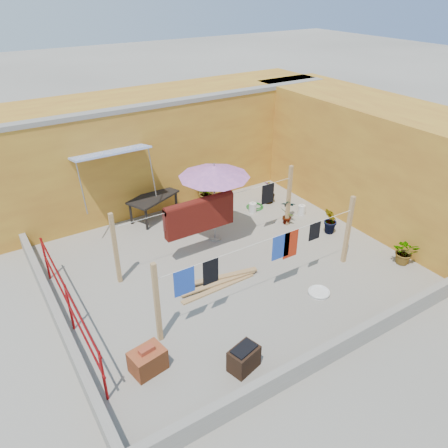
{
  "coord_description": "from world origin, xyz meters",
  "views": [
    {
      "loc": [
        -4.83,
        -7.41,
        6.22
      ],
      "look_at": [
        0.06,
        0.3,
        1.0
      ],
      "focal_mm": 35.0,
      "sensor_mm": 36.0,
      "label": 1
    }
  ],
  "objects_px": {
    "outdoor_table": "(153,198)",
    "green_hose": "(255,206)",
    "water_jug_a": "(253,208)",
    "brick_stack": "(148,360)",
    "water_jug_b": "(302,210)",
    "plant_back_a": "(207,191)",
    "patio_umbrella": "(214,172)",
    "brazier": "(244,358)",
    "white_basin": "(319,292)"
  },
  "relations": [
    {
      "from": "green_hose",
      "to": "outdoor_table",
      "type": "bearing_deg",
      "value": 159.81
    },
    {
      "from": "plant_back_a",
      "to": "brazier",
      "type": "bearing_deg",
      "value": -114.66
    },
    {
      "from": "water_jug_b",
      "to": "plant_back_a",
      "type": "xyz_separation_m",
      "value": [
        -2.01,
        2.16,
        0.25
      ]
    },
    {
      "from": "outdoor_table",
      "to": "water_jug_b",
      "type": "xyz_separation_m",
      "value": [
        3.78,
        -2.16,
        -0.48
      ]
    },
    {
      "from": "green_hose",
      "to": "plant_back_a",
      "type": "bearing_deg",
      "value": 136.02
    },
    {
      "from": "patio_umbrella",
      "to": "water_jug_a",
      "type": "xyz_separation_m",
      "value": [
        1.74,
        0.69,
        -1.8
      ]
    },
    {
      "from": "white_basin",
      "to": "water_jug_b",
      "type": "xyz_separation_m",
      "value": [
        2.17,
        3.08,
        0.1
      ]
    },
    {
      "from": "brick_stack",
      "to": "water_jug_a",
      "type": "relative_size",
      "value": 1.9
    },
    {
      "from": "patio_umbrella",
      "to": "brazier",
      "type": "height_order",
      "value": "patio_umbrella"
    },
    {
      "from": "outdoor_table",
      "to": "brick_stack",
      "type": "height_order",
      "value": "outdoor_table"
    },
    {
      "from": "outdoor_table",
      "to": "green_hose",
      "type": "bearing_deg",
      "value": -20.19
    },
    {
      "from": "brick_stack",
      "to": "plant_back_a",
      "type": "xyz_separation_m",
      "value": [
        4.26,
        5.18,
        0.17
      ]
    },
    {
      "from": "brazier",
      "to": "plant_back_a",
      "type": "bearing_deg",
      "value": 65.34
    },
    {
      "from": "green_hose",
      "to": "white_basin",
      "type": "bearing_deg",
      "value": -106.69
    },
    {
      "from": "white_basin",
      "to": "patio_umbrella",
      "type": "bearing_deg",
      "value": 102.85
    },
    {
      "from": "water_jug_a",
      "to": "water_jug_b",
      "type": "height_order",
      "value": "water_jug_a"
    },
    {
      "from": "outdoor_table",
      "to": "white_basin",
      "type": "distance_m",
      "value": 5.51
    },
    {
      "from": "brick_stack",
      "to": "brazier",
      "type": "relative_size",
      "value": 1.08
    },
    {
      "from": "brick_stack",
      "to": "green_hose",
      "type": "relative_size",
      "value": 1.28
    },
    {
      "from": "water_jug_a",
      "to": "water_jug_b",
      "type": "bearing_deg",
      "value": -36.63
    },
    {
      "from": "outdoor_table",
      "to": "brazier",
      "type": "xyz_separation_m",
      "value": [
        -1.01,
        -6.07,
        -0.39
      ]
    },
    {
      "from": "green_hose",
      "to": "brazier",
      "type": "bearing_deg",
      "value": -127.72
    },
    {
      "from": "water_jug_a",
      "to": "patio_umbrella",
      "type": "bearing_deg",
      "value": -158.45
    },
    {
      "from": "water_jug_a",
      "to": "green_hose",
      "type": "relative_size",
      "value": 0.67
    },
    {
      "from": "outdoor_table",
      "to": "green_hose",
      "type": "distance_m",
      "value": 3.11
    },
    {
      "from": "brazier",
      "to": "water_jug_b",
      "type": "distance_m",
      "value": 6.19
    },
    {
      "from": "outdoor_table",
      "to": "white_basin",
      "type": "height_order",
      "value": "outdoor_table"
    },
    {
      "from": "brazier",
      "to": "brick_stack",
      "type": "bearing_deg",
      "value": 148.84
    },
    {
      "from": "brick_stack",
      "to": "water_jug_b",
      "type": "height_order",
      "value": "brick_stack"
    },
    {
      "from": "patio_umbrella",
      "to": "brazier",
      "type": "bearing_deg",
      "value": -114.71
    },
    {
      "from": "patio_umbrella",
      "to": "outdoor_table",
      "type": "bearing_deg",
      "value": 113.85
    },
    {
      "from": "patio_umbrella",
      "to": "water_jug_a",
      "type": "distance_m",
      "value": 2.6
    },
    {
      "from": "water_jug_a",
      "to": "water_jug_b",
      "type": "relative_size",
      "value": 1.06
    },
    {
      "from": "brick_stack",
      "to": "brazier",
      "type": "xyz_separation_m",
      "value": [
        1.47,
        -0.89,
        0.01
      ]
    },
    {
      "from": "outdoor_table",
      "to": "water_jug_b",
      "type": "bearing_deg",
      "value": -29.67
    },
    {
      "from": "outdoor_table",
      "to": "patio_umbrella",
      "type": "bearing_deg",
      "value": -66.15
    },
    {
      "from": "brazier",
      "to": "water_jug_b",
      "type": "height_order",
      "value": "brazier"
    },
    {
      "from": "patio_umbrella",
      "to": "brick_stack",
      "type": "xyz_separation_m",
      "value": [
        -3.36,
        -3.21,
        -1.73
      ]
    },
    {
      "from": "water_jug_a",
      "to": "water_jug_b",
      "type": "distance_m",
      "value": 1.46
    },
    {
      "from": "patio_umbrella",
      "to": "white_basin",
      "type": "height_order",
      "value": "patio_umbrella"
    },
    {
      "from": "green_hose",
      "to": "plant_back_a",
      "type": "height_order",
      "value": "plant_back_a"
    },
    {
      "from": "brick_stack",
      "to": "water_jug_a",
      "type": "distance_m",
      "value": 6.42
    },
    {
      "from": "outdoor_table",
      "to": "brick_stack",
      "type": "xyz_separation_m",
      "value": [
        -2.49,
        -5.18,
        -0.4
      ]
    },
    {
      "from": "water_jug_a",
      "to": "green_hose",
      "type": "distance_m",
      "value": 0.36
    },
    {
      "from": "plant_back_a",
      "to": "green_hose",
      "type": "bearing_deg",
      "value": -43.98
    },
    {
      "from": "white_basin",
      "to": "water_jug_b",
      "type": "relative_size",
      "value": 1.48
    },
    {
      "from": "brick_stack",
      "to": "patio_umbrella",
      "type": "bearing_deg",
      "value": 43.68
    },
    {
      "from": "brazier",
      "to": "green_hose",
      "type": "height_order",
      "value": "brazier"
    },
    {
      "from": "patio_umbrella",
      "to": "outdoor_table",
      "type": "height_order",
      "value": "patio_umbrella"
    },
    {
      "from": "outdoor_table",
      "to": "water_jug_a",
      "type": "relative_size",
      "value": 4.68
    }
  ]
}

